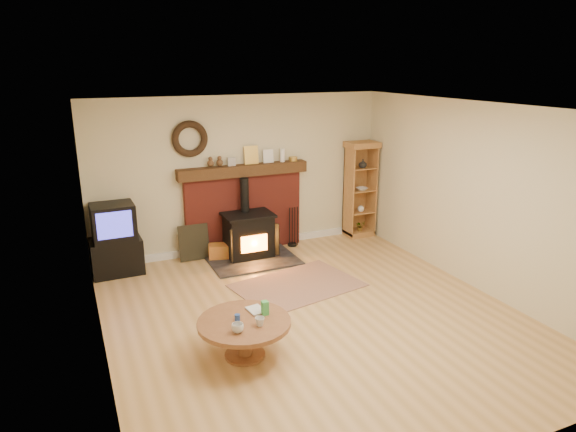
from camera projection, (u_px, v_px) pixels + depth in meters
name	position (u px, v px, depth m)	size (l,w,h in m)	color
ground	(314.00, 316.00, 6.51)	(5.50, 5.50, 0.00)	#B2864A
room_shell	(311.00, 183.00, 6.10)	(5.02, 5.52, 2.61)	beige
chimney_breast	(244.00, 204.00, 8.62)	(2.20, 0.22, 1.78)	maroon
wood_stove	(249.00, 237.00, 8.38)	(1.40, 1.00, 1.31)	black
area_rug	(298.00, 285.00, 7.40)	(1.72, 1.18, 0.01)	brown
tv_unit	(115.00, 241.00, 7.71)	(0.75, 0.54, 1.09)	black
curio_cabinet	(360.00, 189.00, 9.34)	(0.56, 0.40, 1.74)	#935830
firelog_box	(221.00, 252.00, 8.38)	(0.40, 0.25, 0.25)	gold
leaning_painting	(194.00, 242.00, 8.31)	(0.49, 0.03, 0.59)	black
fire_tools	(293.00, 237.00, 8.98)	(0.19, 0.16, 0.70)	black
coffee_table	(245.00, 327.00, 5.53)	(1.01, 1.01, 0.59)	brown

